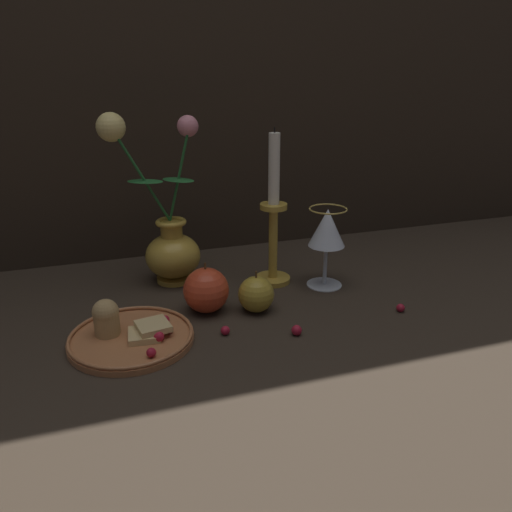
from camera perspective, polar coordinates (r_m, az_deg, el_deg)
ground_plane at (r=0.93m, az=-0.50°, el=-5.53°), size 2.40×2.40×0.00m
vase at (r=1.01m, az=-10.05°, el=2.28°), size 0.19×0.11×0.34m
plate_with_pastries at (r=0.83m, az=-14.34°, el=-8.59°), size 0.20×0.20×0.07m
wine_glass at (r=0.97m, az=8.11°, el=2.85°), size 0.07×0.07×0.16m
candlestick at (r=0.98m, az=2.00°, el=3.66°), size 0.07×0.07×0.31m
apple_beside_vase at (r=0.89m, az=-0.12°, el=-4.41°), size 0.06×0.06×0.08m
apple_near_glass at (r=0.89m, az=-5.67°, el=-4.00°), size 0.08×0.08×0.09m
berry_near_plate at (r=0.83m, az=4.67°, el=-8.46°), size 0.02×0.02×0.02m
berry_front_center at (r=0.95m, az=0.53°, el=-4.25°), size 0.02×0.02×0.02m
berry_by_glass_stem at (r=0.83m, az=-3.53°, el=-8.50°), size 0.02×0.02×0.02m
berry_under_candlestick at (r=0.93m, az=16.19°, el=-5.71°), size 0.01×0.01×0.01m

